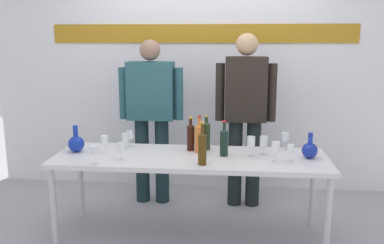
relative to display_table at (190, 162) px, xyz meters
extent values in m
plane|color=#9C9BA2|center=(0.00, 0.00, -0.67)|extent=(10.00, 10.00, 0.00)
cube|color=white|center=(0.00, 1.30, 0.83)|extent=(4.71, 0.10, 3.00)
cube|color=#AE791C|center=(0.00, 1.25, 1.06)|extent=(3.30, 0.01, 0.20)
cube|color=silver|center=(0.00, 0.00, 0.03)|extent=(2.27, 0.71, 0.04)
cylinder|color=silver|center=(-1.08, -0.31, -0.33)|extent=(0.05, 0.05, 0.68)
cylinder|color=silver|center=(1.08, -0.31, -0.33)|extent=(0.05, 0.05, 0.68)
cylinder|color=silver|center=(-1.08, 0.31, -0.33)|extent=(0.05, 0.05, 0.68)
cylinder|color=silver|center=(1.08, 0.31, -0.33)|extent=(0.05, 0.05, 0.68)
sphere|color=#132DA0|center=(-0.99, 0.03, 0.12)|extent=(0.14, 0.14, 0.14)
cylinder|color=#132DA0|center=(-0.99, 0.03, 0.23)|extent=(0.04, 0.04, 0.10)
sphere|color=#192B9D|center=(0.98, 0.03, 0.12)|extent=(0.13, 0.13, 0.13)
cylinder|color=#192B9D|center=(0.98, 0.03, 0.22)|extent=(0.04, 0.04, 0.09)
cylinder|color=#15282B|center=(-0.57, 0.74, -0.23)|extent=(0.14, 0.14, 0.88)
cylinder|color=#15282B|center=(-0.37, 0.74, -0.23)|extent=(0.14, 0.14, 0.88)
cube|color=#29565F|center=(-0.47, 0.74, 0.50)|extent=(0.46, 0.22, 0.57)
cylinder|color=#29565F|center=(-0.75, 0.74, 0.47)|extent=(0.09, 0.09, 0.52)
cylinder|color=#29565F|center=(-0.19, 0.74, 0.47)|extent=(0.09, 0.09, 0.52)
sphere|color=#916A58|center=(-0.47, 0.74, 0.90)|extent=(0.20, 0.20, 0.20)
cylinder|color=black|center=(0.38, 0.74, -0.23)|extent=(0.14, 0.14, 0.88)
cylinder|color=black|center=(0.56, 0.74, -0.23)|extent=(0.14, 0.14, 0.88)
cube|color=black|center=(0.47, 0.74, 0.53)|extent=(0.40, 0.22, 0.63)
cylinder|color=black|center=(0.22, 0.74, 0.50)|extent=(0.09, 0.09, 0.56)
cylinder|color=black|center=(0.72, 0.74, 0.50)|extent=(0.09, 0.09, 0.56)
sphere|color=tan|center=(0.47, 0.74, 0.96)|extent=(0.21, 0.21, 0.21)
cylinder|color=#22311A|center=(0.12, 0.21, 0.17)|extent=(0.07, 0.07, 0.23)
cone|color=#22311A|center=(0.12, 0.21, 0.30)|extent=(0.07, 0.07, 0.03)
cylinder|color=#22311A|center=(0.12, 0.21, 0.32)|extent=(0.03, 0.03, 0.06)
cylinder|color=gold|center=(0.12, 0.21, 0.36)|extent=(0.03, 0.03, 0.02)
cylinder|color=black|center=(0.28, 0.03, 0.16)|extent=(0.07, 0.07, 0.21)
cone|color=black|center=(0.28, 0.03, 0.27)|extent=(0.07, 0.07, 0.03)
cylinder|color=black|center=(0.28, 0.03, 0.30)|extent=(0.03, 0.03, 0.08)
cylinder|color=red|center=(0.28, 0.03, 0.35)|extent=(0.03, 0.03, 0.02)
cylinder|color=black|center=(-0.01, 0.17, 0.16)|extent=(0.07, 0.07, 0.21)
cone|color=black|center=(-0.01, 0.17, 0.28)|extent=(0.07, 0.07, 0.03)
cylinder|color=black|center=(-0.01, 0.17, 0.30)|extent=(0.03, 0.03, 0.07)
cylinder|color=gold|center=(-0.01, 0.17, 0.35)|extent=(0.03, 0.03, 0.02)
cylinder|color=orange|center=(0.07, 0.11, 0.17)|extent=(0.07, 0.07, 0.23)
cone|color=orange|center=(0.07, 0.11, 0.29)|extent=(0.07, 0.07, 0.03)
cylinder|color=orange|center=(0.07, 0.11, 0.32)|extent=(0.03, 0.03, 0.08)
cylinder|color=#AA1A1B|center=(0.07, 0.11, 0.37)|extent=(0.03, 0.03, 0.02)
cylinder|color=#472E0A|center=(0.12, -0.23, 0.17)|extent=(0.07, 0.07, 0.24)
cone|color=#472E0A|center=(0.12, -0.23, 0.30)|extent=(0.07, 0.07, 0.03)
cylinder|color=#472E0A|center=(0.12, -0.23, 0.33)|extent=(0.02, 0.02, 0.09)
cylinder|color=gold|center=(0.12, -0.23, 0.39)|extent=(0.03, 0.03, 0.02)
cylinder|color=white|center=(-0.59, 0.13, 0.06)|extent=(0.06, 0.06, 0.00)
cylinder|color=white|center=(-0.59, 0.13, 0.09)|extent=(0.01, 0.01, 0.06)
cylinder|color=white|center=(-0.59, 0.13, 0.16)|extent=(0.06, 0.06, 0.08)
cylinder|color=white|center=(-0.54, -0.17, 0.06)|extent=(0.06, 0.06, 0.00)
cylinder|color=white|center=(-0.54, -0.17, 0.09)|extent=(0.01, 0.01, 0.06)
cylinder|color=white|center=(-0.54, -0.17, 0.16)|extent=(0.06, 0.06, 0.09)
cylinder|color=white|center=(-0.74, 0.03, 0.06)|extent=(0.06, 0.06, 0.00)
cylinder|color=white|center=(-0.74, 0.03, 0.10)|extent=(0.01, 0.01, 0.08)
cylinder|color=white|center=(-0.74, 0.03, 0.17)|extent=(0.06, 0.06, 0.07)
cylinder|color=white|center=(-0.72, -0.30, 0.06)|extent=(0.06, 0.06, 0.00)
cylinder|color=white|center=(-0.72, -0.30, 0.10)|extent=(0.01, 0.01, 0.08)
cylinder|color=white|center=(-0.72, -0.30, 0.17)|extent=(0.07, 0.07, 0.07)
cylinder|color=white|center=(-0.57, 0.25, 0.06)|extent=(0.06, 0.06, 0.00)
cylinder|color=white|center=(-0.57, 0.25, 0.09)|extent=(0.01, 0.01, 0.07)
cylinder|color=white|center=(-0.57, 0.25, 0.16)|extent=(0.06, 0.06, 0.07)
cylinder|color=white|center=(0.81, -0.08, 0.06)|extent=(0.06, 0.06, 0.00)
cylinder|color=white|center=(0.81, -0.08, 0.09)|extent=(0.01, 0.01, 0.07)
cylinder|color=white|center=(0.81, -0.08, 0.16)|extent=(0.06, 0.06, 0.07)
cylinder|color=white|center=(0.50, 0.03, 0.06)|extent=(0.05, 0.05, 0.00)
cylinder|color=white|center=(0.50, 0.03, 0.10)|extent=(0.01, 0.01, 0.08)
cylinder|color=white|center=(0.50, 0.03, 0.18)|extent=(0.07, 0.07, 0.09)
cylinder|color=white|center=(0.61, 0.10, 0.06)|extent=(0.05, 0.05, 0.00)
cylinder|color=white|center=(0.61, 0.10, 0.09)|extent=(0.01, 0.01, 0.07)
cylinder|color=white|center=(0.61, 0.10, 0.17)|extent=(0.06, 0.06, 0.09)
cylinder|color=white|center=(0.69, -0.09, 0.06)|extent=(0.06, 0.06, 0.00)
cylinder|color=white|center=(0.69, -0.09, 0.10)|extent=(0.01, 0.01, 0.08)
cylinder|color=white|center=(0.69, -0.09, 0.18)|extent=(0.06, 0.06, 0.08)
cylinder|color=white|center=(0.81, 0.26, 0.06)|extent=(0.05, 0.05, 0.00)
cylinder|color=white|center=(0.81, 0.26, 0.10)|extent=(0.01, 0.01, 0.08)
cylinder|color=white|center=(0.81, 0.26, 0.17)|extent=(0.06, 0.06, 0.07)
camera|label=1|loc=(0.33, -3.29, 1.03)|focal=38.67mm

